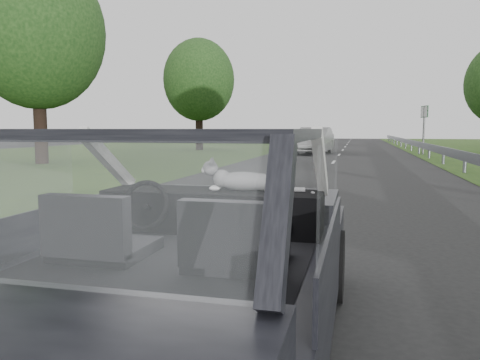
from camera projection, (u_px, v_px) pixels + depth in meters
The scene contains 10 objects.
subject_car at pixel (182, 248), 2.83m from camera, with size 1.80×4.00×1.45m, color #232329.
dashboard at pixel (213, 211), 3.42m from camera, with size 1.58×0.45×0.30m, color black.
driver_seat at pixel (97, 230), 2.63m from camera, with size 0.50×0.72×0.42m, color black.
passenger_seat at pixel (233, 238), 2.44m from camera, with size 0.50×0.72×0.42m, color black.
steering_wheel at pixel (145, 205), 3.23m from camera, with size 0.36×0.36×0.04m, color black.
cat at pixel (244, 180), 3.37m from camera, with size 0.53×0.17×0.24m, color #999999.
other_car at pixel (314, 141), 27.04m from camera, with size 1.85×4.69×1.54m, color #AAAAAA.
highway_sign at pixel (424, 130), 26.32m from camera, with size 0.11×1.10×2.74m, color #194D27.
tree_5 at pixel (38, 63), 19.04m from camera, with size 5.46×5.46×8.27m, color black, non-canonical shape.
tree_6 at pixel (199, 96), 31.81m from camera, with size 4.82×4.82×7.31m, color black, non-canonical shape.
Camera 1 is at (1.02, -2.60, 1.44)m, focal length 35.00 mm.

